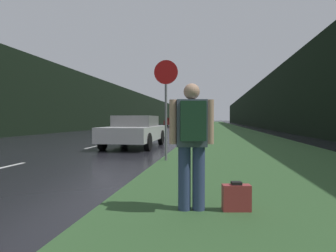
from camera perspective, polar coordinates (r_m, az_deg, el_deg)
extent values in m
cube|color=#33562D|center=(40.12, 10.65, -0.47)|extent=(6.00, 240.00, 0.02)
cube|color=silver|center=(14.15, -13.06, -3.65)|extent=(0.12, 3.00, 0.01)
cube|color=silver|center=(20.80, -5.92, -2.06)|extent=(0.12, 3.00, 0.01)
cube|color=black|center=(52.27, -7.93, 3.34)|extent=(2.00, 140.00, 6.22)
cube|color=black|center=(50.67, 17.06, 3.52)|extent=(2.00, 140.00, 6.50)
cylinder|color=slate|center=(8.65, -0.39, 0.63)|extent=(0.07, 0.07, 2.22)
cylinder|color=#B71414|center=(8.75, -0.40, 10.23)|extent=(0.69, 0.02, 0.69)
cylinder|color=navy|center=(3.99, 3.14, -10.04)|extent=(0.16, 0.16, 0.85)
cylinder|color=navy|center=(4.00, 5.86, -10.00)|extent=(0.16, 0.16, 0.85)
cube|color=#4C5666|center=(3.92, 4.52, 0.55)|extent=(0.42, 0.28, 0.61)
sphere|color=tan|center=(3.93, 4.53, 6.56)|extent=(0.21, 0.21, 0.21)
cylinder|color=tan|center=(3.90, 0.95, 0.80)|extent=(0.10, 0.10, 0.58)
cylinder|color=tan|center=(3.94, 8.05, 0.79)|extent=(0.10, 0.10, 0.58)
cube|color=#193823|center=(3.71, 4.78, 0.98)|extent=(0.34, 0.23, 0.49)
cube|color=#9E3333|center=(4.09, 12.89, -13.31)|extent=(0.38, 0.20, 0.36)
cube|color=black|center=(4.04, 12.91, -10.57)|extent=(0.14, 0.12, 0.04)
cube|color=#BCBCBC|center=(13.13, -6.36, -1.37)|extent=(1.92, 4.75, 0.59)
cube|color=slate|center=(13.35, -6.10, 0.95)|extent=(1.63, 2.14, 0.47)
cylinder|color=black|center=(11.51, -3.85, -3.04)|extent=(0.20, 0.69, 0.69)
cylinder|color=black|center=(12.03, -12.38, -2.88)|extent=(0.20, 0.69, 0.69)
cylinder|color=black|center=(14.39, -1.32, -2.17)|extent=(0.20, 0.69, 0.69)
cylinder|color=black|center=(14.81, -8.30, -2.09)|extent=(0.20, 0.69, 0.69)
cube|color=#4C514C|center=(35.06, 3.05, 0.27)|extent=(1.93, 4.09, 0.56)
cube|color=#2D302D|center=(35.26, 3.09, 1.06)|extent=(1.64, 1.84, 0.40)
cylinder|color=black|center=(33.72, 4.40, -0.18)|extent=(0.20, 0.71, 0.71)
cylinder|color=black|center=(33.91, 1.30, -0.17)|extent=(0.20, 0.71, 0.71)
cylinder|color=black|center=(36.25, 4.69, -0.08)|extent=(0.20, 0.71, 0.71)
cylinder|color=black|center=(36.42, 1.81, -0.07)|extent=(0.20, 0.71, 0.71)
cube|color=maroon|center=(50.53, 0.60, 0.65)|extent=(1.85, 4.36, 0.69)
cube|color=#40120F|center=(50.31, 0.56, 1.31)|extent=(1.57, 1.96, 0.48)
cylinder|color=black|center=(52.00, -0.15, 0.32)|extent=(0.20, 0.70, 0.70)
cylinder|color=black|center=(51.76, 1.77, 0.32)|extent=(0.20, 0.70, 0.70)
cylinder|color=black|center=(49.33, -0.63, 0.27)|extent=(0.20, 0.70, 0.70)
cylinder|color=black|center=(49.07, 1.39, 0.26)|extent=(0.20, 0.70, 0.70)
cube|color=gray|center=(69.92, 2.83, 1.52)|extent=(2.31, 2.33, 2.24)
cube|color=silver|center=(66.28, 2.51, 1.86)|extent=(2.43, 5.00, 2.99)
cylinder|color=black|center=(69.82, 1.87, 0.64)|extent=(0.28, 0.90, 0.90)
cylinder|color=black|center=(69.58, 3.75, 0.64)|extent=(0.28, 0.90, 0.90)
cylinder|color=black|center=(65.17, 1.38, 0.60)|extent=(0.28, 0.90, 0.90)
cylinder|color=black|center=(64.92, 3.40, 0.60)|extent=(0.28, 0.90, 0.90)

